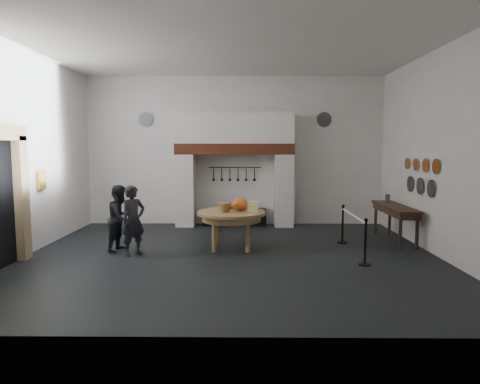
{
  "coord_description": "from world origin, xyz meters",
  "views": [
    {
      "loc": [
        0.31,
        -9.12,
        2.37
      ],
      "look_at": [
        0.2,
        0.55,
        1.35
      ],
      "focal_mm": 32.0,
      "sensor_mm": 36.0,
      "label": 1
    }
  ],
  "objects_px": {
    "visitor_near": "(133,220)",
    "barrier_post_far": "(343,225)",
    "visitor_far": "(121,218)",
    "barrier_post_near": "(365,243)",
    "side_table": "(395,207)",
    "iron_range": "(235,217)",
    "work_table": "(232,213)"
  },
  "relations": [
    {
      "from": "visitor_near",
      "to": "barrier_post_far",
      "type": "height_order",
      "value": "visitor_near"
    },
    {
      "from": "visitor_near",
      "to": "side_table",
      "type": "bearing_deg",
      "value": -31.31
    },
    {
      "from": "work_table",
      "to": "visitor_near",
      "type": "relative_size",
      "value": 1.04
    },
    {
      "from": "side_table",
      "to": "barrier_post_near",
      "type": "relative_size",
      "value": 2.44
    },
    {
      "from": "work_table",
      "to": "visitor_far",
      "type": "distance_m",
      "value": 2.55
    },
    {
      "from": "iron_range",
      "to": "visitor_near",
      "type": "height_order",
      "value": "visitor_near"
    },
    {
      "from": "visitor_far",
      "to": "side_table",
      "type": "height_order",
      "value": "visitor_far"
    },
    {
      "from": "visitor_near",
      "to": "visitor_far",
      "type": "relative_size",
      "value": 1.02
    },
    {
      "from": "work_table",
      "to": "barrier_post_near",
      "type": "distance_m",
      "value": 3.1
    },
    {
      "from": "iron_range",
      "to": "barrier_post_near",
      "type": "relative_size",
      "value": 2.11
    },
    {
      "from": "visitor_far",
      "to": "barrier_post_near",
      "type": "bearing_deg",
      "value": -87.37
    },
    {
      "from": "iron_range",
      "to": "side_table",
      "type": "xyz_separation_m",
      "value": [
        4.1,
        -2.14,
        0.62
      ]
    },
    {
      "from": "visitor_near",
      "to": "barrier_post_near",
      "type": "distance_m",
      "value": 4.94
    },
    {
      "from": "iron_range",
      "to": "barrier_post_far",
      "type": "bearing_deg",
      "value": -41.32
    },
    {
      "from": "visitor_far",
      "to": "visitor_near",
      "type": "bearing_deg",
      "value": -119.78
    },
    {
      "from": "visitor_far",
      "to": "barrier_post_far",
      "type": "height_order",
      "value": "visitor_far"
    },
    {
      "from": "visitor_near",
      "to": "barrier_post_near",
      "type": "height_order",
      "value": "visitor_near"
    },
    {
      "from": "visitor_near",
      "to": "iron_range",
      "type": "bearing_deg",
      "value": 14.77
    },
    {
      "from": "visitor_far",
      "to": "barrier_post_near",
      "type": "height_order",
      "value": "visitor_far"
    },
    {
      "from": "work_table",
      "to": "visitor_near",
      "type": "xyz_separation_m",
      "value": [
        -2.13,
        -0.65,
        -0.07
      ]
    },
    {
      "from": "work_table",
      "to": "visitor_far",
      "type": "xyz_separation_m",
      "value": [
        -2.53,
        -0.25,
        -0.08
      ]
    },
    {
      "from": "visitor_near",
      "to": "barrier_post_far",
      "type": "xyz_separation_m",
      "value": [
        4.86,
        1.22,
        -0.32
      ]
    },
    {
      "from": "barrier_post_near",
      "to": "barrier_post_far",
      "type": "relative_size",
      "value": 1.0
    },
    {
      "from": "side_table",
      "to": "barrier_post_far",
      "type": "distance_m",
      "value": 1.46
    },
    {
      "from": "side_table",
      "to": "visitor_far",
      "type": "bearing_deg",
      "value": -170.7
    },
    {
      "from": "iron_range",
      "to": "work_table",
      "type": "height_order",
      "value": "work_table"
    },
    {
      "from": "visitor_far",
      "to": "barrier_post_near",
      "type": "xyz_separation_m",
      "value": [
        5.26,
        -1.18,
        -0.31
      ]
    },
    {
      "from": "barrier_post_far",
      "to": "visitor_far",
      "type": "bearing_deg",
      "value": -171.09
    },
    {
      "from": "iron_range",
      "to": "visitor_near",
      "type": "bearing_deg",
      "value": -120.5
    },
    {
      "from": "visitor_far",
      "to": "barrier_post_near",
      "type": "distance_m",
      "value": 5.4
    },
    {
      "from": "side_table",
      "to": "barrier_post_near",
      "type": "bearing_deg",
      "value": -121.22
    },
    {
      "from": "iron_range",
      "to": "side_table",
      "type": "relative_size",
      "value": 0.86
    }
  ]
}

